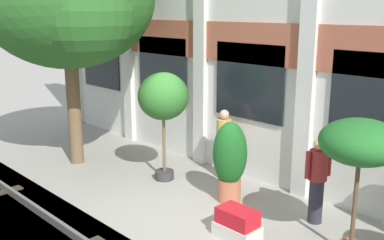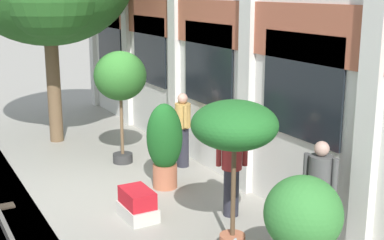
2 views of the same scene
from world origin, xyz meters
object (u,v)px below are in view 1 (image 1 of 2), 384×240
at_px(potted_plant_low_pan, 163,99).
at_px(potted_plant_square_trough, 237,224).
at_px(resident_by_doorway, 317,178).
at_px(potted_plant_stone_basin, 230,159).
at_px(broadleaf_tree, 67,1).
at_px(resident_watching_tracks, 224,142).
at_px(potted_plant_terracotta_small, 360,145).

relative_size(potted_plant_low_pan, potted_plant_square_trough, 3.20).
relative_size(potted_plant_low_pan, resident_by_doorway, 1.55).
relative_size(potted_plant_stone_basin, potted_plant_square_trough, 2.15).
distance_m(potted_plant_square_trough, resident_by_doorway, 1.70).
distance_m(broadleaf_tree, resident_watching_tracks, 4.96).
xyz_separation_m(resident_by_doorway, resident_watching_tracks, (-2.69, 0.47, 0.01)).
bearing_deg(resident_by_doorway, potted_plant_square_trough, -87.79).
xyz_separation_m(potted_plant_terracotta_small, potted_plant_square_trough, (-1.66, -0.83, -1.60)).
height_order(potted_plant_low_pan, potted_plant_square_trough, potted_plant_low_pan).
distance_m(broadleaf_tree, potted_plant_low_pan, 3.35).
relative_size(potted_plant_terracotta_small, resident_by_doorway, 1.40).
bearing_deg(potted_plant_low_pan, potted_plant_stone_basin, 5.07).
relative_size(broadleaf_tree, potted_plant_terracotta_small, 2.60).
bearing_deg(potted_plant_square_trough, resident_watching_tracks, 136.71).
height_order(broadleaf_tree, resident_by_doorway, broadleaf_tree).
relative_size(potted_plant_square_trough, resident_by_doorway, 0.48).
xyz_separation_m(potted_plant_stone_basin, potted_plant_low_pan, (-1.84, -0.16, 0.99)).
distance_m(potted_plant_stone_basin, resident_watching_tracks, 1.31).
xyz_separation_m(broadleaf_tree, potted_plant_low_pan, (2.45, 0.84, -2.13)).
distance_m(potted_plant_square_trough, resident_watching_tracks, 2.88).
relative_size(broadleaf_tree, resident_by_doorway, 3.64).
relative_size(potted_plant_square_trough, resident_watching_tracks, 0.48).
relative_size(potted_plant_stone_basin, resident_by_doorway, 1.04).
xyz_separation_m(potted_plant_terracotta_small, resident_watching_tracks, (-3.71, 1.10, -0.97)).
height_order(potted_plant_square_trough, resident_by_doorway, resident_by_doorway).
height_order(broadleaf_tree, potted_plant_terracotta_small, broadleaf_tree).
height_order(potted_plant_stone_basin, resident_watching_tracks, potted_plant_stone_basin).
height_order(broadleaf_tree, potted_plant_square_trough, broadleaf_tree).
distance_m(broadleaf_tree, resident_by_doorway, 6.94).
height_order(potted_plant_low_pan, resident_by_doorway, potted_plant_low_pan).
bearing_deg(potted_plant_stone_basin, potted_plant_square_trough, -43.64).
xyz_separation_m(broadleaf_tree, potted_plant_stone_basin, (4.29, 1.00, -3.12)).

